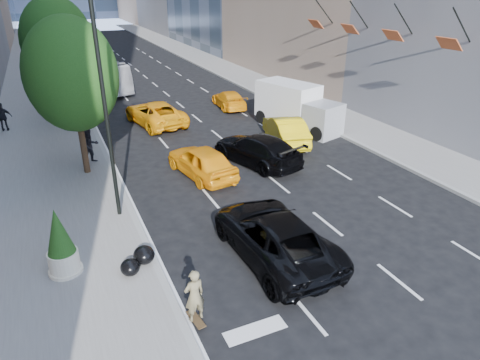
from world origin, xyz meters
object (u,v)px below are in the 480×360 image
skateboarder (195,299)px  black_sedan_mercedes (256,149)px  black_sedan_lincoln (274,235)px  box_truck (297,106)px  city_bus (94,72)px  planter_shrub (60,243)px

skateboarder → black_sedan_mercedes: bearing=-133.0°
black_sedan_lincoln → box_truck: bearing=-125.8°
skateboarder → box_truck: box_truck is taller
skateboarder → city_bus: bearing=-100.9°
black_sedan_mercedes → city_bus: size_ratio=0.52×
black_sedan_lincoln → planter_shrub: 7.05m
skateboarder → box_truck: 18.57m
planter_shrub → box_truck: bearing=34.8°
black_sedan_lincoln → black_sedan_mercedes: bearing=-113.9°
black_sedan_lincoln → city_bus: size_ratio=0.55×
black_sedan_lincoln → planter_shrub: planter_shrub is taller
planter_shrub → black_sedan_mercedes: bearing=31.2°
skateboarder → planter_shrub: (-3.20, 3.79, 0.43)m
city_bus → planter_shrub: (-4.55, -27.62, -0.21)m
box_truck → planter_shrub: (-15.09, -10.47, -0.19)m
skateboarder → black_sedan_lincoln: bearing=-159.3°
box_truck → planter_shrub: size_ratio=2.71×
black_sedan_mercedes → planter_shrub: 11.70m
city_bus → box_truck: bearing=-72.3°
box_truck → skateboarder: bearing=-146.9°
black_sedan_lincoln → box_truck: size_ratio=0.92×
black_sedan_lincoln → box_truck: 14.81m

